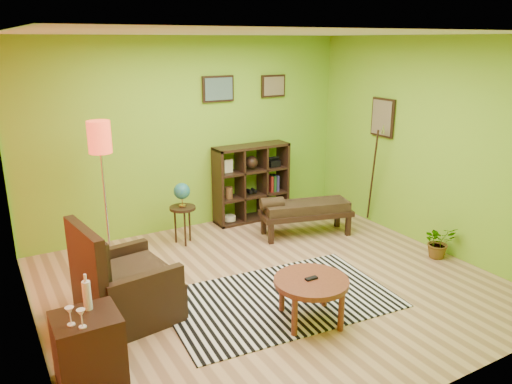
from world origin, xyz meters
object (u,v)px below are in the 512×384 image
side_cabinet (89,349)px  potted_plant (438,245)px  coffee_table (311,285)px  armchair (123,289)px  bench (304,209)px  floor_lamp (101,151)px  globe_table (182,198)px  cube_shelf (252,183)px

side_cabinet → potted_plant: bearing=3.5°
coffee_table → armchair: 1.90m
coffee_table → bench: (1.28, 1.95, -0.00)m
side_cabinet → potted_plant: size_ratio=2.12×
armchair → bench: (2.90, 0.96, 0.07)m
bench → side_cabinet: bearing=-152.2°
bench → armchair: bearing=-161.8°
coffee_table → side_cabinet: bearing=176.1°
armchair → floor_lamp: (0.18, 1.23, 1.17)m
globe_table → cube_shelf: bearing=16.0°
coffee_table → globe_table: bearing=97.8°
bench → coffee_table: bearing=-123.4°
cube_shelf → potted_plant: bearing=-60.8°
side_cabinet → globe_table: 3.00m
floor_lamp → cube_shelf: (2.41, 0.68, -0.90)m
floor_lamp → potted_plant: (3.80, -1.81, -1.33)m
side_cabinet → coffee_table: bearing=-3.9°
potted_plant → armchair: bearing=171.8°
armchair → globe_table: 2.02m
floor_lamp → bench: bearing=-5.8°
side_cabinet → bench: side_cabinet is taller
armchair → globe_table: size_ratio=1.22×
globe_table → bench: size_ratio=0.63×
bench → potted_plant: 1.88m
floor_lamp → globe_table: bearing=15.4°
floor_lamp → bench: (2.72, -0.28, -1.11)m
armchair → bench: size_ratio=0.76×
coffee_table → globe_table: (-0.34, 2.53, 0.27)m
cube_shelf → bench: bearing=-72.1°
cube_shelf → armchair: bearing=-143.6°
floor_lamp → bench: 2.95m
globe_table → potted_plant: globe_table is taller
floor_lamp → cube_shelf: 2.66m
side_cabinet → potted_plant: (4.50, 0.27, -0.14)m
coffee_table → potted_plant: 2.41m
globe_table → bench: globe_table is taller
globe_table → cube_shelf: 1.37m
armchair → side_cabinet: (-0.52, -0.85, -0.01)m
armchair → globe_table: bearing=50.3°
coffee_table → floor_lamp: bearing=122.9°
side_cabinet → bench: (3.42, 1.80, 0.08)m
bench → potted_plant: bearing=-54.8°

